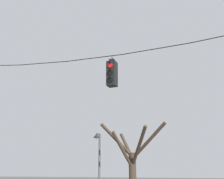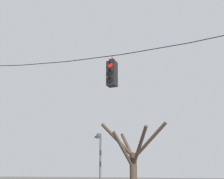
# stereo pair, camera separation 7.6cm
# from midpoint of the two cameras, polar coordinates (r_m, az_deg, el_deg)

# --- Properties ---
(span_wire) EXTENTS (17.18, 0.03, 0.69)m
(span_wire) POSITION_cam_midpoint_polar(r_m,az_deg,el_deg) (10.43, 8.70, 9.24)
(span_wire) COLOR black
(traffic_light_near_right_pole) EXTENTS (0.34, 0.46, 1.22)m
(traffic_light_near_right_pole) POSITION_cam_midpoint_polar(r_m,az_deg,el_deg) (10.55, 0.19, 3.28)
(traffic_light_near_right_pole) COLOR black
(street_lamp) EXTENTS (0.38, 0.67, 4.27)m
(street_lamp) POSITION_cam_midpoint_polar(r_m,az_deg,el_deg) (16.49, -2.50, -13.55)
(street_lamp) COLOR #515156
(street_lamp) RESTS_ON ground_plane
(bare_tree) EXTENTS (3.59, 2.29, 4.69)m
(bare_tree) POSITION_cam_midpoint_polar(r_m,az_deg,el_deg) (15.64, 4.43, -15.19)
(bare_tree) COLOR #423326
(bare_tree) RESTS_ON ground_plane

